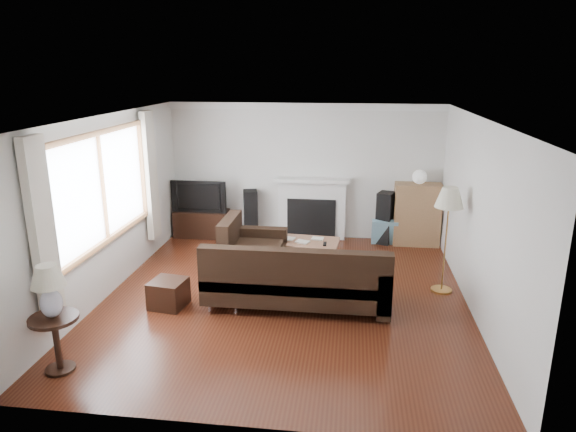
# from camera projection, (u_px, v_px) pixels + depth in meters

# --- Properties ---
(room) EXTENTS (5.10, 5.60, 2.54)m
(room) POSITION_uv_depth(u_px,v_px,m) (285.00, 211.00, 6.89)
(room) COLOR #4A1E10
(room) RESTS_ON ground
(window) EXTENTS (0.12, 2.74, 1.54)m
(window) POSITION_uv_depth(u_px,v_px,m) (103.00, 188.00, 6.91)
(window) COLOR brown
(window) RESTS_ON room
(curtain_near) EXTENTS (0.10, 0.35, 2.10)m
(curtain_near) POSITION_uv_depth(u_px,v_px,m) (43.00, 234.00, 5.50)
(curtain_near) COLOR beige
(curtain_near) RESTS_ON room
(curtain_far) EXTENTS (0.10, 0.35, 2.10)m
(curtain_far) POSITION_uv_depth(u_px,v_px,m) (151.00, 176.00, 8.39)
(curtain_far) COLOR beige
(curtain_far) RESTS_ON room
(fireplace) EXTENTS (1.40, 0.26, 1.15)m
(fireplace) POSITION_uv_depth(u_px,v_px,m) (312.00, 209.00, 9.57)
(fireplace) COLOR white
(fireplace) RESTS_ON room
(tv_stand) EXTENTS (1.01, 0.45, 0.50)m
(tv_stand) POSITION_uv_depth(u_px,v_px,m) (202.00, 223.00, 9.78)
(tv_stand) COLOR black
(tv_stand) RESTS_ON ground
(television) EXTENTS (1.04, 0.14, 0.60)m
(television) POSITION_uv_depth(u_px,v_px,m) (200.00, 195.00, 9.62)
(television) COLOR black
(television) RESTS_ON tv_stand
(speaker_left) EXTENTS (0.32, 0.36, 0.91)m
(speaker_left) POSITION_uv_depth(u_px,v_px,m) (251.00, 214.00, 9.65)
(speaker_left) COLOR black
(speaker_left) RESTS_ON ground
(speaker_right) EXTENTS (0.36, 0.39, 0.95)m
(speaker_right) POSITION_uv_depth(u_px,v_px,m) (385.00, 218.00, 9.33)
(speaker_right) COLOR black
(speaker_right) RESTS_ON ground
(bookshelf) EXTENTS (0.82, 0.39, 1.13)m
(bookshelf) POSITION_uv_depth(u_px,v_px,m) (417.00, 214.00, 9.24)
(bookshelf) COLOR #976D46
(bookshelf) RESTS_ON ground
(globe_lamp) EXTENTS (0.25, 0.25, 0.25)m
(globe_lamp) POSITION_uv_depth(u_px,v_px,m) (420.00, 177.00, 9.04)
(globe_lamp) COLOR white
(globe_lamp) RESTS_ON bookshelf
(sectional_sofa) EXTENTS (2.67, 1.95, 0.86)m
(sectional_sofa) POSITION_uv_depth(u_px,v_px,m) (297.00, 275.00, 6.88)
(sectional_sofa) COLOR black
(sectional_sofa) RESTS_ON ground
(coffee_table) EXTENTS (1.18, 0.70, 0.44)m
(coffee_table) POSITION_uv_depth(u_px,v_px,m) (303.00, 253.00, 8.29)
(coffee_table) COLOR #916045
(coffee_table) RESTS_ON ground
(footstool) EXTENTS (0.50, 0.50, 0.37)m
(footstool) POSITION_uv_depth(u_px,v_px,m) (168.00, 293.00, 6.90)
(footstool) COLOR black
(footstool) RESTS_ON ground
(floor_lamp) EXTENTS (0.51, 0.51, 1.54)m
(floor_lamp) POSITION_uv_depth(u_px,v_px,m) (446.00, 241.00, 7.21)
(floor_lamp) COLOR #BA8640
(floor_lamp) RESTS_ON ground
(side_table) EXTENTS (0.50, 0.50, 0.63)m
(side_table) POSITION_uv_depth(u_px,v_px,m) (57.00, 344.00, 5.40)
(side_table) COLOR black
(side_table) RESTS_ON ground
(table_lamp) EXTENTS (0.35, 0.35, 0.56)m
(table_lamp) POSITION_uv_depth(u_px,v_px,m) (50.00, 292.00, 5.23)
(table_lamp) COLOR silver
(table_lamp) RESTS_ON side_table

